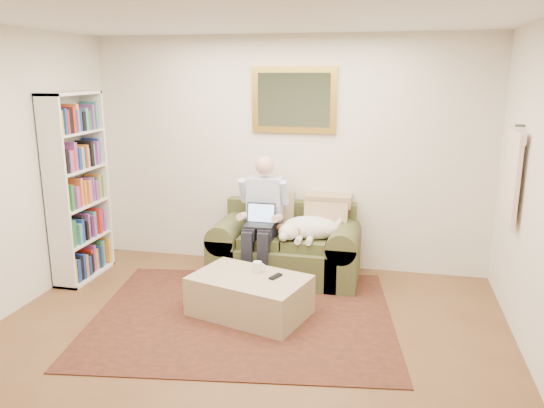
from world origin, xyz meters
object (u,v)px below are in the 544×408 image
(sofa, at_px, (286,253))
(sleeping_dog, at_px, (311,228))
(bookshelf, at_px, (78,188))
(seated_man, at_px, (261,221))
(coffee_mug, at_px, (257,267))
(laptop, at_px, (260,219))
(ottoman, at_px, (250,296))

(sofa, height_order, sleeping_dog, sofa)
(bookshelf, bearing_deg, sofa, 12.07)
(seated_man, relative_size, bookshelf, 0.66)
(coffee_mug, height_order, bookshelf, bookshelf)
(sofa, distance_m, coffee_mug, 0.89)
(laptop, relative_size, ottoman, 0.30)
(sofa, xyz_separation_m, sleeping_dog, (0.28, -0.08, 0.33))
(sofa, distance_m, laptop, 0.53)
(seated_man, bearing_deg, sleeping_dog, 7.13)
(seated_man, relative_size, laptop, 4.33)
(sofa, height_order, ottoman, sofa)
(ottoman, bearing_deg, coffee_mug, 72.22)
(laptop, height_order, sleeping_dog, laptop)
(seated_man, distance_m, laptop, 0.07)
(laptop, xyz_separation_m, coffee_mug, (0.14, -0.66, -0.27))
(sofa, distance_m, seated_man, 0.48)
(coffee_mug, bearing_deg, ottoman, -107.78)
(seated_man, xyz_separation_m, ottoman, (0.10, -0.86, -0.48))
(sofa, xyz_separation_m, laptop, (-0.24, -0.21, 0.42))
(sofa, xyz_separation_m, seated_man, (-0.24, -0.15, 0.39))
(laptop, bearing_deg, coffee_mug, -78.18)
(seated_man, bearing_deg, ottoman, -83.55)
(sleeping_dog, bearing_deg, seated_man, -172.87)
(sofa, relative_size, bookshelf, 0.79)
(seated_man, bearing_deg, sofa, 31.45)
(bookshelf, bearing_deg, sleeping_dog, 8.90)
(sofa, xyz_separation_m, coffee_mug, (-0.10, -0.87, 0.15))
(seated_man, height_order, coffee_mug, seated_man)
(sleeping_dog, xyz_separation_m, bookshelf, (-2.46, -0.39, 0.40))
(laptop, relative_size, coffee_mug, 3.07)
(laptop, height_order, bookshelf, bookshelf)
(laptop, distance_m, ottoman, 0.95)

